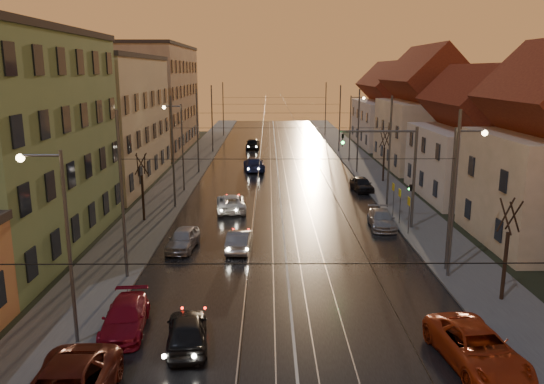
{
  "coord_description": "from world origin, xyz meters",
  "views": [
    {
      "loc": [
        -1.03,
        -17.65,
        10.89
      ],
      "look_at": [
        -0.77,
        19.34,
        2.4
      ],
      "focal_mm": 35.0,
      "sensor_mm": 36.0,
      "label": 1
    }
  ],
  "objects_px": {
    "parked_right_2": "(362,184)",
    "parked_right_0": "(477,348)",
    "street_lamp_2": "(179,139)",
    "driving_car_2": "(231,203)",
    "street_lamp_1": "(457,185)",
    "driving_car_0": "(187,331)",
    "driving_car_1": "(239,240)",
    "driving_car_4": "(253,144)",
    "parked_left_3": "(183,239)",
    "parked_right_1": "(382,219)",
    "parked_left_2": "(125,318)",
    "street_lamp_0": "(60,230)",
    "street_lamp_3": "(353,122)",
    "traffic_light_mast": "(400,165)",
    "driving_car_3": "(254,164)"
  },
  "relations": [
    {
      "from": "parked_right_2",
      "to": "parked_right_0",
      "type": "bearing_deg",
      "value": -98.22
    },
    {
      "from": "street_lamp_2",
      "to": "driving_car_2",
      "type": "relative_size",
      "value": 1.67
    },
    {
      "from": "street_lamp_1",
      "to": "parked_right_2",
      "type": "height_order",
      "value": "street_lamp_1"
    },
    {
      "from": "street_lamp_2",
      "to": "driving_car_0",
      "type": "xyz_separation_m",
      "value": [
        4.79,
        -28.12,
        -4.21
      ]
    },
    {
      "from": "driving_car_1",
      "to": "driving_car_4",
      "type": "relative_size",
      "value": 0.84
    },
    {
      "from": "driving_car_4",
      "to": "parked_left_3",
      "type": "height_order",
      "value": "driving_car_4"
    },
    {
      "from": "parked_right_1",
      "to": "parked_right_2",
      "type": "relative_size",
      "value": 1.09
    },
    {
      "from": "street_lamp_1",
      "to": "parked_left_2",
      "type": "bearing_deg",
      "value": -157.26
    },
    {
      "from": "street_lamp_0",
      "to": "parked_right_1",
      "type": "bearing_deg",
      "value": 45.62
    },
    {
      "from": "driving_car_0",
      "to": "driving_car_4",
      "type": "height_order",
      "value": "driving_car_4"
    },
    {
      "from": "parked_left_2",
      "to": "parked_right_0",
      "type": "relative_size",
      "value": 0.83
    },
    {
      "from": "parked_left_3",
      "to": "parked_right_2",
      "type": "relative_size",
      "value": 1.01
    },
    {
      "from": "street_lamp_1",
      "to": "street_lamp_3",
      "type": "bearing_deg",
      "value": 90.0
    },
    {
      "from": "parked_right_2",
      "to": "street_lamp_2",
      "type": "bearing_deg",
      "value": 173.69
    },
    {
      "from": "driving_car_1",
      "to": "traffic_light_mast",
      "type": "bearing_deg",
      "value": -155.0
    },
    {
      "from": "driving_car_4",
      "to": "parked_left_2",
      "type": "relative_size",
      "value": 1.08
    },
    {
      "from": "parked_right_1",
      "to": "driving_car_1",
      "type": "bearing_deg",
      "value": -151.62
    },
    {
      "from": "driving_car_3",
      "to": "driving_car_4",
      "type": "relative_size",
      "value": 1.12
    },
    {
      "from": "street_lamp_0",
      "to": "driving_car_0",
      "type": "height_order",
      "value": "street_lamp_0"
    },
    {
      "from": "street_lamp_3",
      "to": "traffic_light_mast",
      "type": "distance_m",
      "value": 28.03
    },
    {
      "from": "street_lamp_3",
      "to": "driving_car_0",
      "type": "distance_m",
      "value": 46.31
    },
    {
      "from": "street_lamp_1",
      "to": "parked_right_1",
      "type": "xyz_separation_m",
      "value": [
        -2.11,
        8.46,
        -4.28
      ]
    },
    {
      "from": "driving_car_0",
      "to": "parked_right_1",
      "type": "bearing_deg",
      "value": -131.76
    },
    {
      "from": "street_lamp_2",
      "to": "driving_car_3",
      "type": "relative_size",
      "value": 1.54
    },
    {
      "from": "driving_car_0",
      "to": "parked_left_2",
      "type": "distance_m",
      "value": 3.13
    },
    {
      "from": "driving_car_0",
      "to": "driving_car_1",
      "type": "xyz_separation_m",
      "value": [
        1.48,
        11.85,
        -0.04
      ]
    },
    {
      "from": "street_lamp_2",
      "to": "parked_right_1",
      "type": "relative_size",
      "value": 1.91
    },
    {
      "from": "driving_car_3",
      "to": "parked_right_0",
      "type": "xyz_separation_m",
      "value": [
        9.43,
        -39.99,
        -0.03
      ]
    },
    {
      "from": "traffic_light_mast",
      "to": "parked_right_1",
      "type": "distance_m",
      "value": 4.14
    },
    {
      "from": "street_lamp_1",
      "to": "driving_car_4",
      "type": "xyz_separation_m",
      "value": [
        -12.35,
        47.01,
        -4.1
      ]
    },
    {
      "from": "driving_car_1",
      "to": "street_lamp_2",
      "type": "bearing_deg",
      "value": -65.48
    },
    {
      "from": "driving_car_2",
      "to": "parked_right_0",
      "type": "bearing_deg",
      "value": 109.78
    },
    {
      "from": "street_lamp_1",
      "to": "street_lamp_2",
      "type": "xyz_separation_m",
      "value": [
        -18.21,
        20.0,
        0.0
      ]
    },
    {
      "from": "parked_left_2",
      "to": "street_lamp_2",
      "type": "bearing_deg",
      "value": 89.07
    },
    {
      "from": "driving_car_1",
      "to": "driving_car_3",
      "type": "bearing_deg",
      "value": -87.0
    },
    {
      "from": "traffic_light_mast",
      "to": "parked_right_2",
      "type": "relative_size",
      "value": 1.87
    },
    {
      "from": "street_lamp_1",
      "to": "street_lamp_0",
      "type": "bearing_deg",
      "value": -156.28
    },
    {
      "from": "driving_car_2",
      "to": "driving_car_3",
      "type": "bearing_deg",
      "value": -100.28
    },
    {
      "from": "driving_car_3",
      "to": "driving_car_4",
      "type": "height_order",
      "value": "driving_car_4"
    },
    {
      "from": "parked_left_3",
      "to": "parked_right_0",
      "type": "distance_m",
      "value": 18.85
    },
    {
      "from": "street_lamp_0",
      "to": "driving_car_2",
      "type": "bearing_deg",
      "value": 76.4
    },
    {
      "from": "street_lamp_1",
      "to": "driving_car_2",
      "type": "relative_size",
      "value": 1.67
    },
    {
      "from": "street_lamp_3",
      "to": "parked_right_2",
      "type": "relative_size",
      "value": 2.08
    },
    {
      "from": "traffic_light_mast",
      "to": "parked_left_2",
      "type": "height_order",
      "value": "traffic_light_mast"
    },
    {
      "from": "street_lamp_1",
      "to": "driving_car_4",
      "type": "relative_size",
      "value": 1.73
    },
    {
      "from": "street_lamp_2",
      "to": "parked_left_3",
      "type": "height_order",
      "value": "street_lamp_2"
    },
    {
      "from": "street_lamp_2",
      "to": "parked_right_2",
      "type": "height_order",
      "value": "street_lamp_2"
    },
    {
      "from": "traffic_light_mast",
      "to": "parked_right_0",
      "type": "height_order",
      "value": "traffic_light_mast"
    },
    {
      "from": "street_lamp_1",
      "to": "driving_car_0",
      "type": "distance_m",
      "value": 16.24
    },
    {
      "from": "street_lamp_2",
      "to": "driving_car_3",
      "type": "distance_m",
      "value": 12.91
    }
  ]
}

